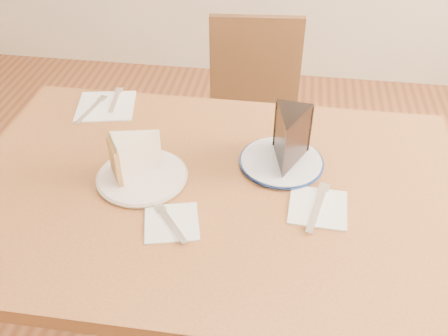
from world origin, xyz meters
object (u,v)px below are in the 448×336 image
chair_far (253,122)px  carrot_cake (139,155)px  plate_navy (281,162)px  chocolate_cake (289,142)px  table (213,216)px  plate_cream (142,177)px

chair_far → carrot_cake: (-0.21, -0.71, 0.35)m
plate_navy → chocolate_cake: (0.01, -0.01, 0.07)m
carrot_cake → plate_navy: bearing=74.2°
table → chair_far: chair_far is taller
chair_far → table: bearing=82.1°
plate_navy → chocolate_cake: 0.07m
plate_cream → chocolate_cake: 0.36m
chocolate_cake → chair_far: bearing=-71.3°
carrot_cake → chocolate_cake: 0.36m
table → chair_far: size_ratio=1.44×
chair_far → plate_cream: size_ratio=3.96×
plate_cream → plate_navy: same height
chair_far → plate_navy: bearing=96.3°
plate_cream → plate_navy: 0.35m
chair_far → carrot_cake: bearing=68.1°
carrot_cake → chocolate_cake: size_ratio=0.86×
plate_cream → plate_navy: bearing=18.1°
table → chair_far: (0.04, 0.73, -0.19)m
table → chair_far: bearing=87.2°
chair_far → plate_navy: 0.69m
chair_far → chocolate_cake: size_ratio=6.52×
plate_cream → chocolate_cake: chocolate_cake is taller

